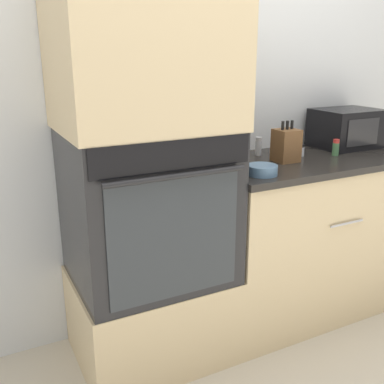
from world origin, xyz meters
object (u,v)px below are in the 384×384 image
wall_oven (148,206)px  condiment_jar_far (301,150)px  bowl (262,170)px  condiment_jar_near (258,146)px  condiment_jar_mid (336,148)px  microwave (347,128)px  knife_block (286,145)px

wall_oven → condiment_jar_far: wall_oven is taller
bowl → condiment_jar_near: condiment_jar_near is taller
wall_oven → condiment_jar_mid: 1.14m
condiment_jar_mid → microwave: bearing=34.0°
microwave → condiment_jar_far: size_ratio=5.88×
bowl → knife_block: bearing=31.8°
wall_oven → bowl: 0.56m
bowl → condiment_jar_mid: (0.61, 0.15, 0.02)m
bowl → condiment_jar_near: (0.23, 0.35, 0.03)m
condiment_jar_mid → condiment_jar_near: bearing=152.4°
bowl → condiment_jar_near: size_ratio=1.42×
microwave → bowl: 0.90m
condiment_jar_near → microwave: bearing=-4.5°
microwave → wall_oven: bearing=-174.8°
bowl → microwave: bearing=20.1°
wall_oven → condiment_jar_mid: size_ratio=7.91×
wall_oven → condiment_jar_far: (0.94, 0.05, 0.16)m
microwave → condiment_jar_mid: (-0.23, -0.15, -0.07)m
condiment_jar_mid → condiment_jar_far: condiment_jar_mid is taller
microwave → condiment_jar_mid: bearing=-146.0°
wall_oven → knife_block: 0.81m
condiment_jar_near → condiment_jar_mid: condiment_jar_near is taller
condiment_jar_mid → condiment_jar_far: bearing=157.1°
knife_block → bowl: 0.33m
bowl → condiment_jar_far: 0.49m
wall_oven → knife_block: size_ratio=3.36×
condiment_jar_near → knife_block: bearing=-76.7°
condiment_jar_near → condiment_jar_far: bearing=-31.7°
wall_oven → knife_block: wall_oven is taller
condiment_jar_far → condiment_jar_near: bearing=148.3°
knife_block → condiment_jar_far: 0.18m
bowl → wall_oven: bearing=160.2°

